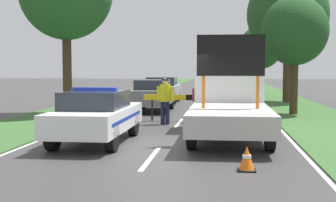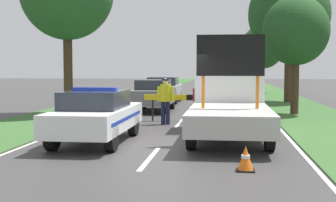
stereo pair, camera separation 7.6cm
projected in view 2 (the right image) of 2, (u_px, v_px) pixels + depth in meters
name	position (u px, v px, depth m)	size (l,w,h in m)	color
ground_plane	(161.00, 145.00, 12.98)	(160.00, 160.00, 0.00)	#3D3A3A
lane_markings	(194.00, 106.00, 26.51)	(7.46, 63.45, 0.01)	silver
grass_verge_left	(122.00, 98.00, 33.46)	(3.55, 120.00, 0.03)	#38602D
grass_verge_right	(281.00, 99.00, 32.11)	(3.55, 120.00, 0.03)	#38602D
police_car	(96.00, 115.00, 13.34)	(1.81, 4.73, 1.59)	white
work_truck	(229.00, 102.00, 14.68)	(2.25, 6.37, 3.05)	white
road_barrier	(186.00, 99.00, 18.69)	(3.42, 0.08, 1.06)	black
police_officer	(165.00, 97.00, 17.60)	(0.63, 0.40, 1.74)	#191E38
pedestrian_civilian	(200.00, 98.00, 18.29)	(0.58, 0.37, 1.62)	brown
traffic_cone_near_police	(246.00, 159.00, 9.66)	(0.38, 0.38, 0.53)	black
traffic_cone_centre_front	(123.00, 114.00, 18.36)	(0.50, 0.50, 0.69)	black
queued_car_suv_grey	(154.00, 95.00, 23.02)	(1.74, 4.25, 1.56)	slate
queued_car_sedan_silver	(163.00, 89.00, 28.80)	(1.94, 4.14, 1.57)	#B2B2B7
queued_car_sedan_black	(225.00, 86.00, 34.23)	(1.83, 4.42, 1.55)	black
roadside_tree_near_left	(263.00, 47.00, 39.40)	(3.55, 3.55, 5.80)	#42301E
roadside_tree_mid_left	(289.00, 15.00, 28.52)	(4.94, 4.94, 7.99)	#42301E
roadside_tree_mid_right	(296.00, 31.00, 21.14)	(2.99, 2.99, 5.40)	#42301E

